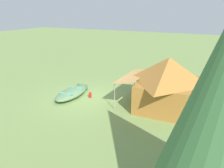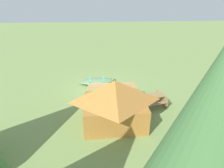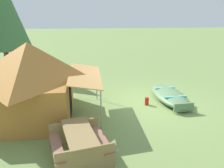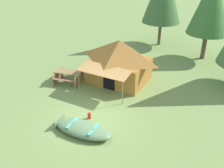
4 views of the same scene
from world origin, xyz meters
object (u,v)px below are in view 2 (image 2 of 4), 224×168
at_px(canvas_cabin_tent, 115,102).
at_px(beached_rowboat, 97,81).
at_px(picnic_table, 152,99).
at_px(fuel_can, 102,87).
at_px(cooler_box, 121,111).

bearing_deg(canvas_cabin_tent, beached_rowboat, -79.59).
relative_size(beached_rowboat, canvas_cabin_tent, 0.74).
relative_size(picnic_table, fuel_can, 6.07).
bearing_deg(cooler_box, picnic_table, -158.81).
bearing_deg(picnic_table, fuel_can, -38.09).
relative_size(cooler_box, fuel_can, 1.50).
xyz_separation_m(cooler_box, fuel_can, (1.11, -3.43, 0.01)).
bearing_deg(beached_rowboat, canvas_cabin_tent, 100.41).
height_order(cooler_box, fuel_can, fuel_can).
bearing_deg(picnic_table, canvas_cabin_tent, 33.03).
height_order(beached_rowboat, canvas_cabin_tent, canvas_cabin_tent).
distance_m(canvas_cabin_tent, fuel_can, 4.54).
distance_m(picnic_table, fuel_can, 4.20).
distance_m(cooler_box, fuel_can, 3.61).
xyz_separation_m(beached_rowboat, picnic_table, (-3.66, 3.66, 0.24)).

